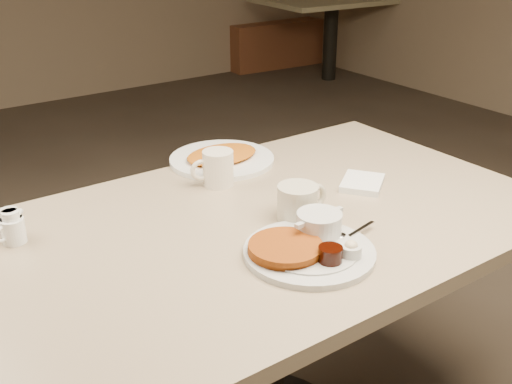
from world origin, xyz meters
TOP-DOWN VIEW (x-y plane):
  - diner_table at (0.00, 0.00)m, footprint 1.50×0.90m
  - main_plate at (-0.01, -0.19)m, footprint 0.37×0.32m
  - coffee_mug_near at (0.08, -0.05)m, footprint 0.15×0.10m
  - napkin at (0.36, 0.01)m, footprint 0.17×0.17m
  - coffee_mug_far at (0.03, 0.25)m, footprint 0.13×0.11m
  - creamer_left at (-0.53, 0.24)m, footprint 0.08×0.06m
  - creamer_right at (-0.53, 0.25)m, footprint 0.08×0.06m
  - hash_plate at (0.13, 0.39)m, footprint 0.35×0.35m
  - booth_back_right at (3.16, 3.99)m, footprint 1.39×1.60m

SIDE VIEW (x-z plane):
  - booth_back_right at x=3.16m, z-range -0.15..0.97m
  - diner_table at x=0.00m, z-range 0.21..0.96m
  - napkin at x=0.36m, z-range 0.75..0.77m
  - hash_plate at x=0.13m, z-range 0.75..0.78m
  - main_plate at x=-0.01m, z-range 0.74..0.81m
  - creamer_left at x=-0.53m, z-range 0.75..0.83m
  - creamer_right at x=-0.53m, z-range 0.75..0.83m
  - coffee_mug_near at x=0.08m, z-range 0.75..0.84m
  - coffee_mug_far at x=0.03m, z-range 0.75..0.85m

